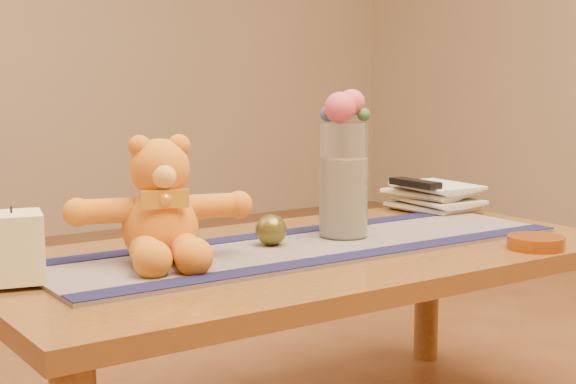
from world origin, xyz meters
TOP-DOWN VIEW (x-y plane):
  - coffee_table_top at (0.00, 0.00)m, footprint 1.40×0.70m
  - table_leg_br at (0.64, 0.29)m, footprint 0.07×0.07m
  - persian_runner at (0.01, 0.01)m, footprint 1.20×0.36m
  - runner_border_near at (0.01, -0.14)m, footprint 1.20×0.07m
  - runner_border_far at (0.01, 0.15)m, footprint 1.20×0.07m
  - teddy_bear at (-0.32, 0.06)m, footprint 0.42×0.38m
  - pillar_candle at (-0.62, 0.04)m, footprint 0.13×0.13m
  - candle_wick at (-0.62, 0.04)m, footprint 0.00×0.00m
  - glass_vase at (0.13, 0.04)m, footprint 0.11×0.11m
  - potpourri_fill at (0.13, 0.04)m, footprint 0.09×0.09m
  - rose_left at (0.11, 0.03)m, footprint 0.07×0.07m
  - rose_right at (0.16, 0.04)m, footprint 0.06×0.06m
  - blue_flower_back at (0.14, 0.07)m, footprint 0.04×0.04m
  - blue_flower_side at (0.10, 0.06)m, footprint 0.04×0.04m
  - leaf_sprig at (0.17, 0.02)m, footprint 0.03×0.03m
  - bronze_ball at (-0.06, 0.05)m, footprint 0.09×0.09m
  - book_bottom at (0.51, 0.22)m, footprint 0.18×0.23m
  - book_lower at (0.51, 0.21)m, footprint 0.18×0.24m
  - book_upper at (0.50, 0.22)m, footprint 0.19×0.24m
  - book_top at (0.51, 0.22)m, footprint 0.17×0.23m
  - tv_remote at (0.51, 0.21)m, footprint 0.05×0.16m
  - amber_dish at (0.41, -0.28)m, footprint 0.16×0.16m

SIDE VIEW (x-z plane):
  - table_leg_br at x=0.64m, z-range 0.00..0.41m
  - coffee_table_top at x=0.00m, z-range 0.41..0.45m
  - persian_runner at x=0.01m, z-range 0.45..0.46m
  - runner_border_near at x=0.01m, z-range 0.46..0.46m
  - runner_border_far at x=0.01m, z-range 0.46..0.46m
  - book_bottom at x=0.51m, z-range 0.45..0.47m
  - amber_dish at x=0.41m, z-range 0.45..0.48m
  - book_lower at x=0.51m, z-range 0.47..0.49m
  - bronze_ball at x=-0.06m, z-range 0.46..0.53m
  - book_upper at x=0.50m, z-range 0.49..0.51m
  - book_top at x=0.51m, z-range 0.51..0.53m
  - pillar_candle at x=-0.62m, z-range 0.46..0.58m
  - tv_remote at x=0.51m, z-range 0.53..0.54m
  - potpourri_fill at x=0.13m, z-range 0.46..0.64m
  - teddy_bear at x=-0.32m, z-range 0.46..0.69m
  - glass_vase at x=0.13m, z-range 0.46..0.72m
  - candle_wick at x=-0.62m, z-range 0.58..0.59m
  - leaf_sprig at x=0.17m, z-range 0.72..0.75m
  - blue_flower_side at x=0.10m, z-range 0.72..0.76m
  - blue_flower_back at x=0.14m, z-range 0.72..0.77m
  - rose_left at x=0.11m, z-range 0.72..0.79m
  - rose_right at x=0.16m, z-range 0.73..0.79m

